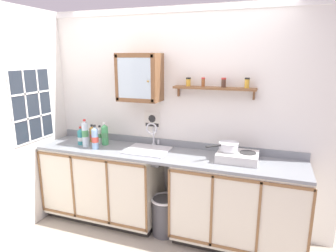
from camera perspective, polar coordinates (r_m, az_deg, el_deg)
The scene contains 21 objects.
floor at distance 3.43m, azimuth -2.59°, elevation -21.82°, with size 6.02×6.02×0.00m, color #9E9384.
back_wall at distance 3.43m, azimuth 0.94°, elevation 1.40°, with size 3.62×0.07×2.51m.
side_wall_left at distance 3.53m, azimuth -28.63°, elevation -0.06°, with size 0.05×3.37×2.51m, color silver.
lower_cabinet_run at distance 3.75m, azimuth -12.41°, elevation -10.80°, with size 1.42×0.57×0.91m.
lower_cabinet_run_right at distance 3.26m, azimuth 13.41°, elevation -14.75°, with size 1.35×0.57×0.91m.
countertop at distance 3.24m, azimuth -0.84°, elevation -5.54°, with size 2.98×0.59×0.03m, color gray.
backsplash at distance 3.47m, azimuth 0.74°, elevation -3.31°, with size 2.98×0.02×0.08m, color gray.
sink at distance 3.35m, azimuth -3.93°, elevation -5.08°, with size 0.48×0.44×0.41m.
hot_plate_stove at distance 3.08m, azimuth 13.36°, elevation -5.79°, with size 0.41×0.32×0.09m.
saucepan at distance 3.08m, azimuth 11.63°, elevation -3.85°, with size 0.31×0.29×0.08m.
bottle_opaque_white_0 at distance 3.67m, azimuth -13.10°, elevation -1.73°, with size 0.06×0.06×0.22m.
bottle_detergent_teal_1 at distance 3.68m, azimuth -16.54°, elevation -2.01°, with size 0.08×0.08×0.22m.
bottle_water_blue_2 at distance 3.45m, azimuth -14.01°, elevation -2.28°, with size 0.08×0.08×0.28m.
bottle_juice_amber_3 at distance 3.75m, azimuth -14.54°, elevation -1.58°, with size 0.06×0.06×0.22m.
bottle_soda_green_4 at distance 3.59m, azimuth -12.18°, elevation -1.61°, with size 0.08×0.08×0.27m.
bottle_water_clear_5 at distance 3.56m, azimuth -15.81°, elevation -1.45°, with size 0.08×0.08×0.33m.
wall_cabinet at distance 3.33m, azimuth -5.54°, elevation 9.38°, with size 0.48×0.31×0.53m.
spice_shelf at distance 3.15m, azimuth 9.06°, elevation 7.49°, with size 0.88×0.14×0.23m.
warning_sign at distance 3.50m, azimuth -3.10°, elevation 1.01°, with size 0.20×0.01×0.22m.
window at distance 3.70m, azimuth -24.91°, elevation 3.69°, with size 0.03×0.60×0.84m.
trash_bin at distance 3.46m, azimuth -0.70°, elevation -16.91°, with size 0.31×0.31×0.45m.
Camera 1 is at (1.08, -2.58, 1.98)m, focal length 31.35 mm.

